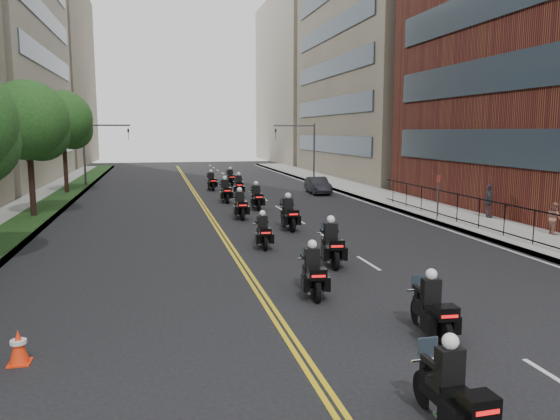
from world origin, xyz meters
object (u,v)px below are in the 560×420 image
at_px(motorcycle_5, 289,215).
at_px(motorcycle_7, 256,198).
at_px(motorcycle_4, 263,233).
at_px(parked_sedan, 318,185).
at_px(motorcycle_6, 240,206).
at_px(motorcycle_11, 231,178).
at_px(pedestrian_c, 489,201).
at_px(motorcycle_0, 453,395).
at_px(motorcycle_8, 225,192).
at_px(motorcycle_2, 313,274).
at_px(motorcycle_10, 211,182).
at_px(motorcycle_1, 432,311).
at_px(traffic_cone, 19,347).
at_px(pedestrian_b, 554,218).
at_px(motorcycle_9, 239,186).
at_px(motorcycle_3, 331,246).

xyz_separation_m(motorcycle_5, motorcycle_7, (-0.27, 7.40, -0.03)).
relative_size(motorcycle_4, parked_sedan, 0.54).
bearing_deg(motorcycle_7, motorcycle_6, -113.71).
distance_m(motorcycle_11, pedestrian_c, 25.08).
relative_size(motorcycle_0, motorcycle_8, 0.90).
xyz_separation_m(motorcycle_2, motorcycle_10, (0.01, 30.13, 0.02)).
height_order(motorcycle_1, traffic_cone, motorcycle_1).
relative_size(motorcycle_5, traffic_cone, 3.34).
relative_size(motorcycle_2, pedestrian_b, 1.52).
xyz_separation_m(motorcycle_6, traffic_cone, (-7.51, -18.15, -0.33)).
distance_m(motorcycle_8, pedestrian_b, 20.75).
bearing_deg(motorcycle_5, pedestrian_b, -21.97).
bearing_deg(motorcycle_2, motorcycle_6, 96.00).
height_order(motorcycle_2, motorcycle_11, motorcycle_11).
distance_m(motorcycle_4, pedestrian_b, 13.62).
xyz_separation_m(motorcycle_6, pedestrian_c, (13.31, -3.59, 0.37)).
relative_size(motorcycle_9, pedestrian_b, 1.63).
height_order(motorcycle_1, motorcycle_8, motorcycle_8).
distance_m(motorcycle_2, pedestrian_b, 14.81).
height_order(motorcycle_10, pedestrian_c, pedestrian_c).
bearing_deg(pedestrian_c, motorcycle_11, 56.32).
xyz_separation_m(motorcycle_1, motorcycle_11, (0.26, 37.51, 0.02)).
height_order(motorcycle_6, motorcycle_9, motorcycle_9).
xyz_separation_m(motorcycle_3, motorcycle_10, (-1.71, 26.68, -0.04)).
bearing_deg(pedestrian_b, traffic_cone, 127.92).
relative_size(motorcycle_0, motorcycle_4, 1.04).
xyz_separation_m(motorcycle_7, motorcycle_8, (-1.49, 3.84, 0.02)).
distance_m(motorcycle_0, pedestrian_c, 23.20).
xyz_separation_m(motorcycle_8, pedestrian_b, (13.29, -15.93, 0.17)).
height_order(motorcycle_8, motorcycle_11, motorcycle_8).
xyz_separation_m(motorcycle_1, motorcycle_5, (0.09, 14.76, 0.08)).
distance_m(motorcycle_3, motorcycle_8, 18.75).
height_order(motorcycle_0, motorcycle_9, motorcycle_9).
bearing_deg(motorcycle_5, traffic_cone, -123.21).
bearing_deg(parked_sedan, motorcycle_10, 154.09).
bearing_deg(motorcycle_9, motorcycle_6, -93.35).
relative_size(motorcycle_2, motorcycle_11, 0.98).
height_order(motorcycle_0, motorcycle_6, motorcycle_6).
relative_size(motorcycle_2, motorcycle_6, 0.94).
bearing_deg(motorcycle_5, motorcycle_4, -117.89).
bearing_deg(traffic_cone, pedestrian_b, 24.49).
bearing_deg(motorcycle_2, motorcycle_10, 96.28).
xyz_separation_m(motorcycle_5, traffic_cone, (-9.36, -14.20, -0.36)).
relative_size(motorcycle_5, parked_sedan, 0.63).
height_order(motorcycle_11, pedestrian_b, motorcycle_11).
relative_size(motorcycle_5, motorcycle_6, 1.04).
bearing_deg(motorcycle_8, motorcycle_11, 78.57).
height_order(motorcycle_1, motorcycle_3, motorcycle_3).
distance_m(motorcycle_10, pedestrian_b, 27.44).
distance_m(pedestrian_b, traffic_cone, 22.95).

